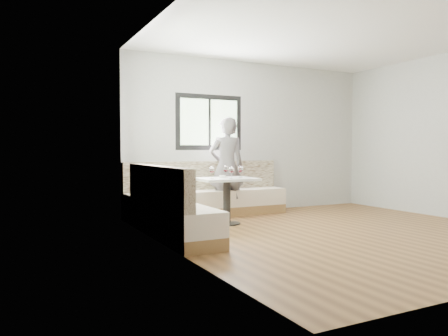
{
  "coord_description": "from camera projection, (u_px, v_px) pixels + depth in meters",
  "views": [
    {
      "loc": [
        -4.23,
        -4.65,
        1.16
      ],
      "look_at": [
        -1.13,
        1.46,
        0.87
      ],
      "focal_mm": 35.0,
      "sensor_mm": 36.0,
      "label": 1
    }
  ],
  "objects": [
    {
      "name": "room",
      "position": [
        336.0,
        132.0,
        6.08
      ],
      "size": [
        5.01,
        5.01,
        2.81
      ],
      "color": "brown",
      "rests_on": "ground"
    },
    {
      "name": "banquette",
      "position": [
        193.0,
        202.0,
        6.83
      ],
      "size": [
        2.9,
        2.8,
        0.95
      ],
      "color": "olive",
      "rests_on": "ground"
    },
    {
      "name": "table",
      "position": [
        227.0,
        190.0,
        6.78
      ],
      "size": [
        0.91,
        0.72,
        0.72
      ],
      "rotation": [
        0.0,
        0.0,
        -0.05
      ],
      "color": "black",
      "rests_on": "ground"
    },
    {
      "name": "person",
      "position": [
        227.0,
        167.0,
        7.61
      ],
      "size": [
        0.69,
        0.52,
        1.72
      ],
      "primitive_type": "imported",
      "rotation": [
        0.0,
        0.0,
        2.96
      ],
      "color": "#544D4F",
      "rests_on": "ground"
    },
    {
      "name": "olive_ramekin",
      "position": [
        222.0,
        176.0,
        6.81
      ],
      "size": [
        0.1,
        0.1,
        0.04
      ],
      "color": "white",
      "rests_on": "table"
    },
    {
      "name": "wine_glass_a",
      "position": [
        212.0,
        170.0,
        6.53
      ],
      "size": [
        0.08,
        0.08,
        0.19
      ],
      "color": "white",
      "rests_on": "table"
    },
    {
      "name": "wine_glass_b",
      "position": [
        231.0,
        170.0,
        6.56
      ],
      "size": [
        0.08,
        0.08,
        0.19
      ],
      "color": "white",
      "rests_on": "table"
    },
    {
      "name": "wine_glass_c",
      "position": [
        240.0,
        170.0,
        6.76
      ],
      "size": [
        0.08,
        0.08,
        0.19
      ],
      "color": "white",
      "rests_on": "table"
    },
    {
      "name": "wine_glass_d",
      "position": [
        226.0,
        169.0,
        6.87
      ],
      "size": [
        0.08,
        0.08,
        0.19
      ],
      "color": "white",
      "rests_on": "table"
    },
    {
      "name": "wine_glass_e",
      "position": [
        241.0,
        169.0,
        6.97
      ],
      "size": [
        0.08,
        0.08,
        0.19
      ],
      "color": "white",
      "rests_on": "table"
    }
  ]
}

